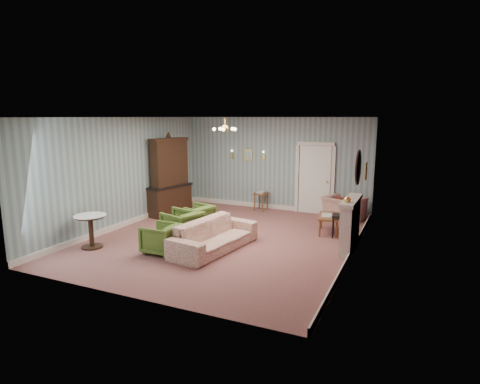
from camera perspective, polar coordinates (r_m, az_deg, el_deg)
The scene contains 27 objects.
floor at distance 9.73m, azimuth -2.06°, elevation -6.69°, with size 7.00×7.00×0.00m, color #8E5952.
ceiling at distance 9.28m, azimuth -2.18°, elevation 10.65°, with size 7.00×7.00×0.00m, color white.
wall_back at distance 12.60m, azimuth 5.00°, elevation 4.03°, with size 6.00×6.00×0.00m, color slate.
wall_front at distance 6.51m, azimuth -15.97°, elevation -2.67°, with size 6.00×6.00×0.00m, color slate.
wall_left at distance 11.05m, azimuth -16.21°, elevation 2.71°, with size 7.00×7.00×0.00m, color slate.
wall_right at distance 8.51m, azimuth 16.28°, elevation 0.41°, with size 7.00×7.00×0.00m, color slate.
wall_right_floral at distance 8.51m, azimuth 16.18°, elevation 0.42°, with size 7.00×7.00×0.00m, color #B55A6A.
door at distance 12.24m, azimuth 10.66°, elevation 1.95°, with size 1.12×0.12×2.16m, color white, non-canonical shape.
olive_chair_a at distance 8.81m, azimuth -11.26°, elevation -6.36°, with size 0.69×0.64×0.71m, color #4A6724.
olive_chair_b at distance 9.57m, azimuth -8.21°, elevation -4.60°, with size 0.78×0.73×0.80m, color #4A6724.
olive_chair_c at distance 10.07m, azimuth -6.58°, elevation -3.72°, with size 0.80×0.75×0.82m, color #4A6724.
sofa_chintz at distance 8.84m, azimuth -3.69°, elevation -5.49°, with size 2.28×0.67×0.89m, color #A04640.
wingback_chair at distance 11.76m, azimuth 14.67°, elevation -1.71°, with size 1.02×0.66×0.89m, color #A04640.
dresser at distance 12.07m, azimuth -10.09°, elevation 2.51°, with size 0.51×1.46×2.44m, color black, non-canonical shape.
fireplace at distance 9.11m, azimuth 15.49°, elevation -4.51°, with size 0.30×1.40×1.16m, color beige, non-canonical shape.
mantel_vase at distance 8.58m, azimuth 15.15°, elevation -0.93°, with size 0.15×0.15×0.15m, color gold.
oval_mirror at distance 8.85m, azimuth 16.54°, elevation 3.40°, with size 0.04×0.76×0.84m, color white, non-canonical shape.
framed_print at distance 10.21m, azimuth 17.58°, elevation 2.85°, with size 0.04×0.34×0.42m, color gold, non-canonical shape.
coffee_table at distance 10.37m, azimuth 12.58°, elevation -4.50°, with size 0.50×0.91×0.46m, color brown, non-canonical shape.
side_table_black at distance 10.06m, azimuth 14.06°, elevation -4.76°, with size 0.37×0.37×0.56m, color black, non-canonical shape.
pedestal_table at distance 9.57m, azimuth -20.54°, elevation -5.29°, with size 0.70×0.70×0.76m, color black, non-canonical shape.
nesting_table at distance 12.57m, azimuth 3.03°, elevation -1.25°, with size 0.37×0.47×0.61m, color brown, non-canonical shape.
gilt_mirror_back at distance 12.86m, azimuth 1.16°, elevation 5.33°, with size 0.28×0.06×0.36m, color gold, non-canonical shape.
sconce_left at distance 13.07m, azimuth -1.11°, elevation 5.41°, with size 0.16×0.12×0.30m, color gold, non-canonical shape.
sconce_right at distance 12.63m, azimuth 3.42°, elevation 5.21°, with size 0.16×0.12×0.30m, color gold, non-canonical shape.
chandelier at distance 9.29m, azimuth -2.17°, elevation 8.99°, with size 0.56×0.56×0.36m, color gold, non-canonical shape.
burgundy_cushion at distance 11.62m, azimuth 14.31°, elevation -1.68°, with size 0.38×0.10×0.38m, color maroon.
Camera 1 is at (4.14, -8.31, 2.91)m, focal length 29.79 mm.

